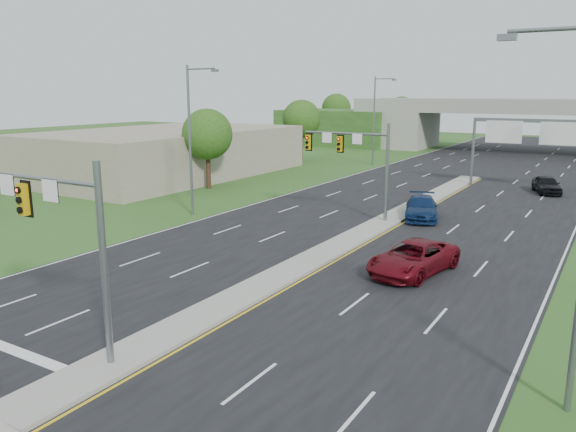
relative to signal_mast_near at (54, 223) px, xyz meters
The scene contains 18 objects.
ground 5.24m from the signal_mast_near, ahead, with size 240.00×240.00×0.00m, color #294E1B.
road 35.46m from the signal_mast_near, 86.31° to the left, with size 24.00×160.00×0.02m, color black.
median 23.64m from the signal_mast_near, 84.40° to the left, with size 2.00×54.00×0.16m, color gray.
lane_markings 29.41m from the signal_mast_near, 86.72° to the left, with size 23.72×160.00×0.01m.
signal_mast_near is the anchor object (origin of this frame).
signal_mast_far 25.00m from the signal_mast_near, 90.00° to the left, with size 6.62×0.60×7.00m.
sign_gantry 45.88m from the signal_mast_near, 78.75° to the left, with size 11.58×0.44×6.67m.
overpass 80.11m from the signal_mast_near, 88.38° to the left, with size 80.00×14.00×8.10m.
lightpole_l_mid 22.95m from the signal_mast_near, 118.79° to the left, with size 2.85×0.25×11.00m.
lightpole_l_far 56.19m from the signal_mast_near, 101.33° to the left, with size 2.85×0.25×11.00m.
tree_l_near 34.92m from the signal_mast_near, 120.53° to the left, with size 4.80×4.80×7.60m.
tree_l_mid 59.21m from the signal_mast_near, 111.54° to the left, with size 5.20×5.20×8.12m.
tree_back_a 100.64m from the signal_mast_near, 110.80° to the left, with size 6.00×6.00×8.85m.
tree_back_b 96.56m from the signal_mast_near, 103.01° to the left, with size 5.60×5.60×8.32m.
commercial_building 44.77m from the signal_mast_near, 128.34° to the left, with size 18.00×30.00×5.00m, color gray.
car_far_a 17.33m from the signal_mast_near, 62.78° to the left, with size 2.71×5.87×1.63m, color #5B0912.
car_far_b 28.25m from the signal_mast_near, 81.71° to the left, with size 2.26×5.55×1.61m, color #0B2047.
car_far_c 45.34m from the signal_mast_near, 76.52° to the left, with size 1.89×4.70×1.60m, color black.
Camera 1 is at (14.14, -11.86, 9.08)m, focal length 35.00 mm.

